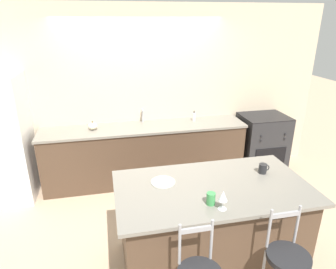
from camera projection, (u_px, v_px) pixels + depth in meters
ground_plane at (149, 190)px, 4.62m from camera, size 18.00×18.00×0.00m
wall_back at (141, 95)px, 4.73m from camera, size 6.00×0.07×2.70m
back_counter at (145, 153)px, 4.78m from camera, size 3.15×0.64×0.92m
sink_faucet at (143, 114)px, 4.73m from camera, size 0.02×0.13×0.22m
kitchen_island at (211, 225)px, 3.11m from camera, size 1.92×1.05×0.94m
oven_range at (261, 143)px, 5.14m from camera, size 0.75×0.65×0.97m
bar_stool_far at (286, 267)px, 2.46m from camera, size 0.35×0.35×1.07m
dinner_plate at (163, 182)px, 3.00m from camera, size 0.24×0.24×0.02m
wine_glass at (223, 196)px, 2.54m from camera, size 0.08×0.08×0.18m
coffee_mug at (263, 168)px, 3.17m from camera, size 0.12×0.09×0.10m
tumbler_cup at (211, 199)px, 2.64m from camera, size 0.08×0.08×0.11m
pumpkin_decoration at (93, 126)px, 4.45m from camera, size 0.14×0.14×0.13m
soap_bottle at (194, 117)px, 4.82m from camera, size 0.05×0.05×0.17m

